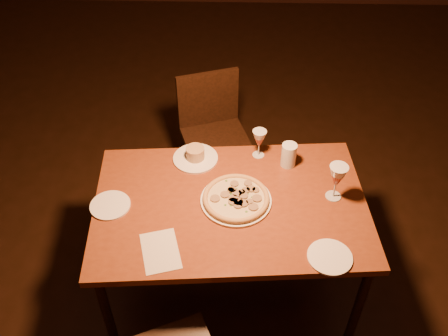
{
  "coord_description": "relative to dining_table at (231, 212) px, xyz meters",
  "views": [
    {
      "loc": [
        0.0,
        -1.95,
        2.49
      ],
      "look_at": [
        -0.05,
        -0.24,
        0.9
      ],
      "focal_mm": 40.0,
      "sensor_mm": 36.0,
      "label": 1
    }
  ],
  "objects": [
    {
      "name": "floor",
      "position": [
        0.01,
        0.29,
        -0.65
      ],
      "size": [
        7.0,
        7.0,
        0.0
      ],
      "primitive_type": "plane",
      "color": "black",
      "rests_on": "ground"
    },
    {
      "name": "pizza_plate",
      "position": [
        0.03,
        0.01,
        0.08
      ],
      "size": [
        0.35,
        0.35,
        0.04
      ],
      "color": "white",
      "rests_on": "dining_table"
    },
    {
      "name": "water_tumbler",
      "position": [
        0.29,
        0.29,
        0.13
      ],
      "size": [
        0.08,
        0.08,
        0.13
      ],
      "primitive_type": "cylinder",
      "color": "silver",
      "rests_on": "dining_table"
    },
    {
      "name": "side_plate_left",
      "position": [
        -0.58,
        -0.04,
        0.07
      ],
      "size": [
        0.19,
        0.19,
        0.01
      ],
      "primitive_type": "cylinder",
      "color": "white",
      "rests_on": "dining_table"
    },
    {
      "name": "wine_glass_far",
      "position": [
        0.14,
        0.36,
        0.14
      ],
      "size": [
        0.07,
        0.07,
        0.16
      ],
      "primitive_type": null,
      "color": "#A54C44",
      "rests_on": "dining_table"
    },
    {
      "name": "menu_card",
      "position": [
        -0.31,
        -0.3,
        0.06
      ],
      "size": [
        0.22,
        0.27,
        0.0
      ],
      "primitive_type": "cube",
      "rotation": [
        0.0,
        0.0,
        0.28
      ],
      "color": "beige",
      "rests_on": "dining_table"
    },
    {
      "name": "ramekin_saucer",
      "position": [
        -0.19,
        0.32,
        0.09
      ],
      "size": [
        0.24,
        0.24,
        0.08
      ],
      "color": "white",
      "rests_on": "dining_table"
    },
    {
      "name": "wine_glass_right",
      "position": [
        0.5,
        0.06,
        0.16
      ],
      "size": [
        0.09,
        0.09,
        0.2
      ],
      "primitive_type": null,
      "color": "#A54C44",
      "rests_on": "dining_table"
    },
    {
      "name": "dining_table",
      "position": [
        0.0,
        0.0,
        0.0
      ],
      "size": [
        1.39,
        0.95,
        0.71
      ],
      "rotation": [
        0.0,
        0.0,
        0.08
      ],
      "color": "brown",
      "rests_on": "floor"
    },
    {
      "name": "side_plate_near",
      "position": [
        0.44,
        -0.31,
        0.07
      ],
      "size": [
        0.2,
        0.2,
        0.01
      ],
      "primitive_type": "cylinder",
      "color": "white",
      "rests_on": "dining_table"
    },
    {
      "name": "chair_far",
      "position": [
        -0.13,
        0.87,
        -0.18
      ],
      "size": [
        0.51,
        0.51,
        0.83
      ],
      "rotation": [
        0.0,
        0.0,
        0.32
      ],
      "color": "black",
      "rests_on": "floor"
    }
  ]
}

